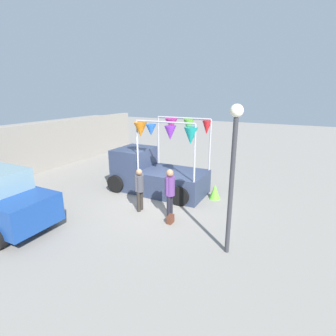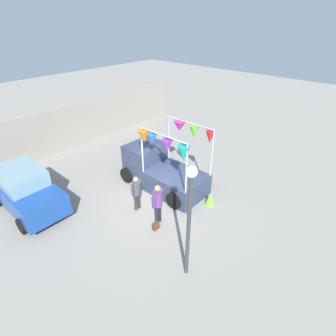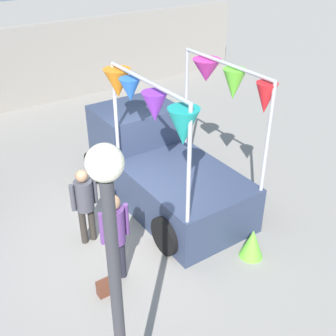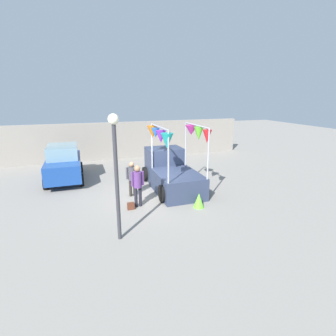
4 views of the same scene
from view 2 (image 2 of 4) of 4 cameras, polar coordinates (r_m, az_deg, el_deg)
ground_plane at (r=11.70m, az=-2.69°, el=-7.32°), size 60.00×60.00×0.00m
vendor_truck at (r=12.37m, az=-1.79°, el=0.05°), size 2.46×4.11×3.17m
parked_car at (r=12.30m, az=-28.64°, el=-4.13°), size 1.88×4.00×1.88m
person_customer at (r=10.02m, az=-2.22°, el=-7.12°), size 0.53×0.34×1.74m
person_vendor at (r=10.81m, az=-6.89°, el=-4.85°), size 0.53×0.34×1.59m
handbag at (r=10.32m, az=-2.67°, el=-12.50°), size 0.28×0.16×0.28m
street_lamp at (r=7.25m, az=4.70°, el=-9.01°), size 0.32×0.32×3.94m
brick_boundary_wall at (r=16.82m, az=-22.44°, el=7.74°), size 18.00×0.36×2.60m
folded_kite_bundle_lime at (r=11.52m, az=9.17°, el=-6.56°), size 0.57×0.57×0.60m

